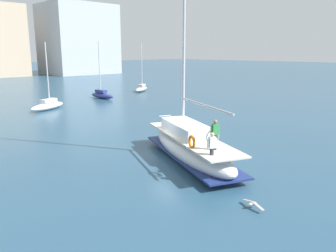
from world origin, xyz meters
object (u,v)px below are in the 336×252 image
moored_catamaran (48,105)px  moored_cutter_left (141,88)px  main_sailboat (190,145)px  seagull (253,204)px  moored_ketch_distant (102,95)px

moored_catamaran → moored_cutter_left: bearing=19.6°
main_sailboat → seagull: size_ratio=12.24×
moored_ketch_distant → seagull: 35.89m
moored_catamaran → moored_cutter_left: 19.93m
moored_ketch_distant → main_sailboat: bearing=-111.8°
moored_catamaran → moored_ketch_distant: size_ratio=0.95×
main_sailboat → moored_catamaran: 23.19m
main_sailboat → seagull: (-2.72, -6.13, -0.71)m
moored_ketch_distant → seagull: bearing=-112.2°
main_sailboat → seagull: 6.74m
moored_catamaran → seagull: (-4.01, -29.28, -0.34)m
main_sailboat → moored_cutter_left: main_sailboat is taller
moored_cutter_left → seagull: 42.57m
moored_cutter_left → moored_ketch_distant: moored_ketch_distant is taller
main_sailboat → moored_catamaran: size_ratio=1.95×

